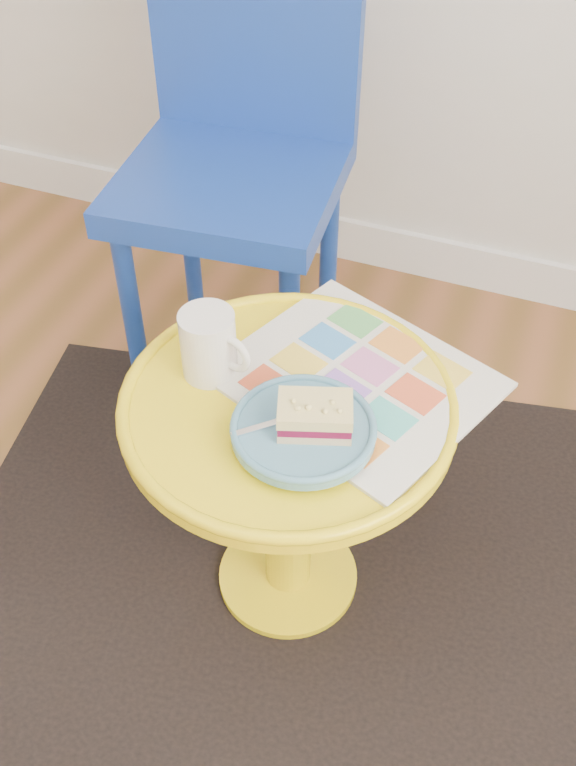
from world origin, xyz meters
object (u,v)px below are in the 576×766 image
(chair, at_px, (240,138))
(plate, at_px, (303,431))
(mug, at_px, (210,343))
(side_table, at_px, (288,461))
(newspaper, at_px, (356,379))

(chair, bearing_deg, plate, -65.58)
(chair, xyz_separation_m, mug, (0.19, -0.57, -0.01))
(side_table, height_order, mug, mug)
(mug, height_order, plate, mug)
(side_table, bearing_deg, mug, 171.85)
(side_table, height_order, chair, chair)
(side_table, bearing_deg, plate, -53.32)
(newspaper, distance_m, mug, 0.23)
(side_table, relative_size, plate, 2.46)
(mug, bearing_deg, side_table, 6.14)
(newspaper, relative_size, mug, 3.12)
(chair, xyz_separation_m, newspaper, (0.41, -0.51, -0.07))
(mug, xyz_separation_m, plate, (0.18, -0.08, -0.04))
(mug, bearing_deg, newspaper, 29.89)
(newspaper, height_order, plate, plate)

